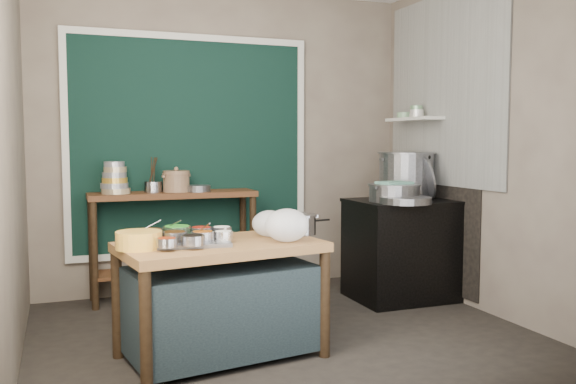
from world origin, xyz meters
name	(u,v)px	position (x,y,z in m)	size (l,w,h in m)	color
floor	(282,334)	(0.00, 0.00, -0.01)	(3.50, 3.00, 0.02)	black
back_wall	(227,141)	(0.00, 1.51, 1.40)	(3.50, 0.02, 2.80)	#786C5C
left_wall	(10,140)	(-1.76, 0.00, 1.40)	(0.02, 3.00, 2.80)	#786C5C
right_wall	(485,140)	(1.76, 0.00, 1.40)	(0.02, 3.00, 2.80)	#786C5C
curtain_panel	(191,146)	(-0.35, 1.47, 1.35)	(2.10, 0.02, 1.90)	black
curtain_frame	(191,146)	(-0.35, 1.46, 1.35)	(2.22, 0.03, 2.02)	beige
tile_panel	(443,90)	(1.74, 0.55, 1.85)	(0.02, 1.70, 1.70)	#B2B2AA
soot_patch	(435,217)	(1.74, 0.65, 0.70)	(0.01, 1.30, 1.30)	black
wall_shelf	(414,119)	(1.63, 0.85, 1.60)	(0.22, 0.70, 0.03)	beige
prep_table	(221,300)	(-0.54, -0.33, 0.38)	(1.25, 0.72, 0.75)	#916034
back_counter	(174,245)	(-0.55, 1.28, 0.47)	(1.45, 0.40, 0.95)	#502C16
stove_block	(403,251)	(1.35, 0.55, 0.42)	(0.90, 0.68, 0.85)	black
stove_top	(404,201)	(1.35, 0.55, 0.86)	(0.92, 0.69, 0.03)	black
condiment_tray	(186,242)	(-0.76, -0.32, 0.76)	(0.53, 0.38, 0.02)	gray
condiment_bowls	(182,235)	(-0.78, -0.30, 0.80)	(0.64, 0.50, 0.07)	gray
yellow_basin	(139,240)	(-1.05, -0.38, 0.80)	(0.28, 0.28, 0.11)	#E39543
saucepan	(299,224)	(0.06, -0.19, 0.82)	(0.26, 0.26, 0.14)	gray
plastic_bag_a	(287,225)	(-0.13, -0.46, 0.86)	(0.29, 0.24, 0.21)	white
plastic_bag_b	(269,223)	(-0.17, -0.21, 0.84)	(0.24, 0.20, 0.18)	white
bowl_stack	(115,180)	(-1.04, 1.27, 1.07)	(0.24, 0.24, 0.27)	tan
utensil_cup	(153,187)	(-0.72, 1.30, 1.00)	(0.16, 0.16, 0.09)	gray
ceramic_crock	(176,182)	(-0.52, 1.26, 1.03)	(0.25, 0.25, 0.17)	brown
wide_bowl	(198,188)	(-0.34, 1.23, 0.98)	(0.23, 0.23, 0.06)	gray
stock_pot	(406,175)	(1.48, 0.73, 1.09)	(0.53, 0.53, 0.41)	gray
pot_lid	(427,178)	(1.55, 0.51, 1.07)	(0.39, 0.39, 0.02)	gray
steamer	(394,193)	(1.19, 0.46, 0.95)	(0.46, 0.46, 0.15)	gray
green_cloth	(394,183)	(1.19, 0.46, 1.04)	(0.27, 0.20, 0.02)	#65A595
shallow_pan	(405,200)	(1.19, 0.26, 0.91)	(0.43, 0.43, 0.06)	gray
shelf_bowl_stack	(417,112)	(1.63, 0.80, 1.66)	(0.13, 0.13, 0.11)	silver
shelf_bowl_green	(405,115)	(1.63, 1.02, 1.64)	(0.15, 0.15, 0.05)	gray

